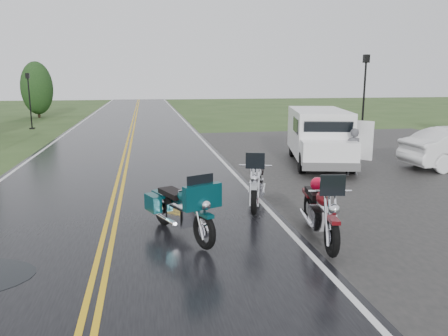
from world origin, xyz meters
name	(u,v)px	position (x,y,z in m)	size (l,w,h in m)	color
ground	(108,240)	(0.00, 0.00, 0.00)	(120.00, 120.00, 0.00)	#2D471E
road	(126,155)	(0.00, 10.00, 0.02)	(8.00, 100.00, 0.04)	black
parking_pad	(433,170)	(11.00, 5.00, 0.01)	(14.00, 24.00, 0.03)	black
motorcycle_red	(333,221)	(4.11, -1.77, 0.74)	(0.92, 2.52, 1.49)	#57090E
motorcycle_teal	(204,216)	(1.88, -1.00, 0.72)	(0.89, 2.45, 1.45)	#053339
motorcycle_silver	(255,188)	(3.33, 0.89, 0.73)	(0.90, 2.48, 1.46)	#B0B3B8
van_white	(303,144)	(6.15, 5.28, 1.06)	(2.03, 5.41, 2.12)	white
person_at_van	(353,153)	(7.70, 4.70, 0.80)	(0.58, 0.38, 1.59)	#4D4D52
lamp_post_far_left	(30,101)	(-6.42, 21.33, 1.81)	(0.31, 0.31, 3.62)	black
lamp_post_far_right	(364,97)	(12.59, 13.43, 2.27)	(0.39, 0.39, 4.55)	black
tree_left_far	(37,94)	(-7.88, 30.06, 1.97)	(2.56, 2.56, 3.94)	#1E3D19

